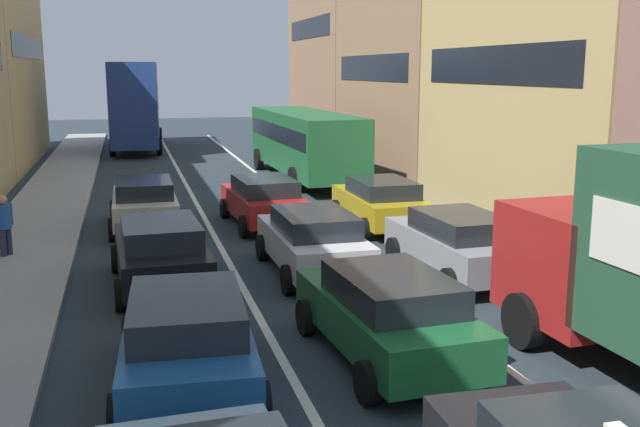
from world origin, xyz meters
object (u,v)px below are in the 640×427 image
(coupe_centre_lane_fourth, at_px, (264,200))
(sedan_left_lane_fourth, at_px, (145,202))
(sedan_right_lane_behind_truck, at_px, (458,242))
(pedestrian_near_kerb, at_px, (4,224))
(sedan_centre_lane_second, at_px, (388,313))
(hatchback_centre_lane_third, at_px, (313,240))
(bus_far_queue_secondary, at_px, (136,102))
(wagon_left_lane_second, at_px, (187,338))
(wagon_right_lane_far, at_px, (381,202))
(sedan_left_lane_third, at_px, (161,251))
(bus_mid_queue_primary, at_px, (304,139))

(coupe_centre_lane_fourth, height_order, sedan_left_lane_fourth, same)
(sedan_right_lane_behind_truck, distance_m, pedestrian_near_kerb, 11.03)
(sedan_centre_lane_second, bearing_deg, hatchback_centre_lane_third, -4.56)
(hatchback_centre_lane_third, bearing_deg, bus_far_queue_secondary, 6.38)
(coupe_centre_lane_fourth, distance_m, sedan_right_lane_behind_truck, 7.36)
(wagon_left_lane_second, relative_size, wagon_right_lane_far, 1.02)
(hatchback_centre_lane_third, height_order, sedan_right_lane_behind_truck, same)
(hatchback_centre_lane_third, distance_m, sedan_right_lane_behind_truck, 3.32)
(coupe_centre_lane_fourth, relative_size, bus_far_queue_secondary, 0.41)
(sedan_right_lane_behind_truck, distance_m, bus_far_queue_secondary, 30.42)
(sedan_left_lane_third, bearing_deg, sedan_right_lane_behind_truck, -100.04)
(wagon_left_lane_second, distance_m, sedan_left_lane_fourth, 11.61)
(wagon_left_lane_second, xyz_separation_m, hatchback_centre_lane_third, (3.35, 5.59, 0.00))
(wagon_left_lane_second, distance_m, sedan_left_lane_third, 5.43)
(sedan_centre_lane_second, xyz_separation_m, sedan_left_lane_third, (-3.37, 5.11, 0.00))
(sedan_centre_lane_second, bearing_deg, sedan_left_lane_fourth, 13.89)
(sedan_left_lane_fourth, bearing_deg, sedan_right_lane_behind_truck, -136.11)
(sedan_left_lane_third, height_order, pedestrian_near_kerb, pedestrian_near_kerb)
(sedan_left_lane_third, bearing_deg, sedan_left_lane_fourth, -0.60)
(sedan_left_lane_third, xyz_separation_m, bus_far_queue_secondary, (0.05, 28.73, 2.03))
(sedan_left_lane_fourth, bearing_deg, hatchback_centre_lane_third, -148.68)
(sedan_left_lane_fourth, distance_m, bus_far_queue_secondary, 22.63)
(coupe_centre_lane_fourth, height_order, bus_far_queue_secondary, bus_far_queue_secondary)
(sedan_left_lane_third, relative_size, bus_mid_queue_primary, 0.41)
(coupe_centre_lane_fourth, height_order, bus_mid_queue_primary, bus_mid_queue_primary)
(wagon_left_lane_second, distance_m, sedan_right_lane_behind_truck, 7.91)
(sedan_centre_lane_second, height_order, sedan_left_lane_third, same)
(sedan_left_lane_fourth, height_order, pedestrian_near_kerb, pedestrian_near_kerb)
(hatchback_centre_lane_third, distance_m, coupe_centre_lane_fourth, 5.52)
(hatchback_centre_lane_third, relative_size, bus_mid_queue_primary, 0.41)
(sedan_left_lane_fourth, bearing_deg, pedestrian_near_kerb, 130.77)
(coupe_centre_lane_fourth, xyz_separation_m, bus_far_queue_secondary, (-3.28, 23.04, 2.03))
(bus_mid_queue_primary, bearing_deg, sedan_left_lane_fourth, 139.11)
(pedestrian_near_kerb, bearing_deg, sedan_left_lane_fourth, 79.83)
(wagon_right_lane_far, bearing_deg, sedan_left_lane_fourth, 76.05)
(hatchback_centre_lane_third, relative_size, coupe_centre_lane_fourth, 0.98)
(sedan_centre_lane_second, xyz_separation_m, sedan_right_lane_behind_truck, (3.24, 4.20, 0.00))
(bus_mid_queue_primary, bearing_deg, coupe_centre_lane_fourth, 157.64)
(sedan_left_lane_third, height_order, bus_far_queue_secondary, bus_far_queue_secondary)
(coupe_centre_lane_fourth, bearing_deg, sedan_left_lane_third, 146.44)
(coupe_centre_lane_fourth, xyz_separation_m, bus_mid_queue_primary, (3.42, 8.85, 0.96))
(wagon_right_lane_far, bearing_deg, sedan_centre_lane_second, 161.48)
(sedan_left_lane_fourth, relative_size, bus_mid_queue_primary, 0.41)
(hatchback_centre_lane_third, xyz_separation_m, coupe_centre_lane_fourth, (-0.13, 5.52, 0.00))
(sedan_left_lane_fourth, bearing_deg, bus_mid_queue_primary, -39.51)
(sedan_centre_lane_second, xyz_separation_m, hatchback_centre_lane_third, (0.10, 5.28, 0.00))
(wagon_left_lane_second, relative_size, coupe_centre_lane_fourth, 1.00)
(bus_far_queue_secondary, bearing_deg, pedestrian_near_kerb, 174.62)
(wagon_right_lane_far, bearing_deg, bus_mid_queue_primary, -0.28)
(sedan_right_lane_behind_truck, bearing_deg, sedan_centre_lane_second, 139.88)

